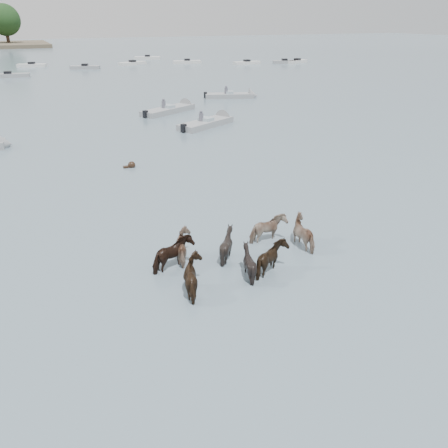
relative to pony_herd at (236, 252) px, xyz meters
name	(u,v)px	position (x,y,z in m)	size (l,w,h in m)	color
ground	(182,303)	(-2.62, -1.51, -0.44)	(400.00, 400.00, 0.00)	slate
pony_herd	(236,252)	(0.00, 0.00, 0.00)	(6.87, 3.59, 1.33)	black
swimming_pony	(131,166)	(-0.58, 12.69, -0.34)	(0.72, 0.44, 0.44)	black
motorboat_c	(174,109)	(7.40, 27.90, -0.22)	(6.27, 4.44, 1.92)	gray
motorboat_d	(212,122)	(8.31, 21.16, -0.22)	(5.85, 4.09, 1.92)	gray
motorboat_e	(237,96)	(16.19, 32.46, -0.22)	(5.91, 3.44, 1.92)	gray
distant_flotilla	(22,67)	(-3.61, 74.82, -0.18)	(104.67, 27.80, 0.93)	silver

